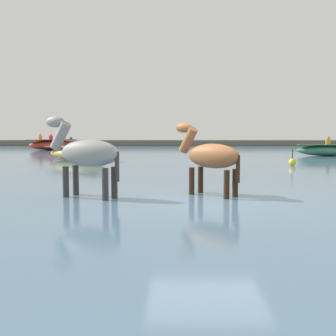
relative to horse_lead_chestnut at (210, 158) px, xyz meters
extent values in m
plane|color=#756B56|center=(-0.13, -0.68, -1.16)|extent=(120.00, 120.00, 0.00)
cube|color=slate|center=(-0.13, 9.32, -1.00)|extent=(90.00, 90.00, 0.32)
ellipsoid|color=brown|center=(0.06, -0.05, 0.05)|extent=(1.35, 1.26, 0.55)
cylinder|color=black|center=(-0.41, 0.14, -0.69)|extent=(0.13, 0.13, 0.93)
cylinder|color=black|center=(-0.19, 0.39, -0.69)|extent=(0.13, 0.13, 0.93)
cylinder|color=black|center=(0.31, -0.49, -0.69)|extent=(0.13, 0.13, 0.93)
cylinder|color=black|center=(0.53, -0.25, -0.69)|extent=(0.13, 0.13, 0.93)
cylinder|color=brown|center=(-0.48, 0.43, 0.39)|extent=(0.52, 0.50, 0.63)
ellipsoid|color=brown|center=(-0.59, 0.52, 0.68)|extent=(0.48, 0.46, 0.24)
cylinder|color=black|center=(0.55, -0.48, -0.21)|extent=(0.09, 0.09, 0.59)
ellipsoid|color=gray|center=(-2.65, -0.38, 0.13)|extent=(1.55, 1.06, 0.59)
cylinder|color=#31312F|center=(-3.19, -0.33, -0.66)|extent=(0.14, 0.14, 1.00)
cylinder|color=#31312F|center=(-3.05, -0.01, -0.66)|extent=(0.14, 0.14, 1.00)
cylinder|color=#31312F|center=(-2.25, -0.75, -0.66)|extent=(0.14, 0.14, 1.00)
cylinder|color=#31312F|center=(-2.11, -0.43, -0.66)|extent=(0.14, 0.14, 1.00)
cylinder|color=gray|center=(-3.35, -0.06, 0.50)|extent=(0.59, 0.43, 0.67)
ellipsoid|color=gray|center=(-3.49, 0.00, 0.81)|extent=(0.55, 0.40, 0.25)
cylinder|color=#31312F|center=(-2.01, -0.66, -0.14)|extent=(0.09, 0.09, 0.63)
ellipsoid|color=#BC382D|center=(-10.35, 22.89, -0.46)|extent=(3.49, 3.75, 0.76)
cube|color=maroon|center=(-10.35, 22.89, -0.06)|extent=(3.35, 3.60, 0.04)
cube|color=black|center=(-9.18, 24.26, 0.01)|extent=(0.20, 0.20, 0.18)
cube|color=gold|center=(-10.97, 22.03, 0.11)|extent=(0.31, 0.31, 0.30)
sphere|color=beige|center=(-10.97, 22.03, 0.35)|extent=(0.18, 0.18, 0.18)
cube|color=red|center=(-10.43, 22.96, 0.11)|extent=(0.31, 0.31, 0.30)
sphere|color=beige|center=(-10.43, 22.96, 0.35)|extent=(0.18, 0.18, 0.18)
ellipsoid|color=gold|center=(-5.62, 11.03, -0.52)|extent=(3.76, 3.22, 0.65)
cube|color=olive|center=(-5.62, 11.03, -0.18)|extent=(3.61, 3.10, 0.04)
cube|color=black|center=(-7.08, 12.13, -0.11)|extent=(0.19, 0.20, 0.18)
ellipsoid|color=#337556|center=(8.09, 15.21, -0.53)|extent=(3.70, 1.67, 0.63)
cube|color=#1E4634|center=(8.09, 15.21, -0.20)|extent=(3.55, 1.61, 0.04)
cube|color=gold|center=(8.10, 15.30, -0.03)|extent=(0.28, 0.22, 0.30)
sphere|color=#A37556|center=(8.10, 15.30, 0.21)|extent=(0.18, 0.18, 0.18)
sphere|color=yellow|center=(4.12, 8.27, -0.69)|extent=(0.30, 0.30, 0.30)
cylinder|color=black|center=(4.12, 8.27, -0.35)|extent=(0.04, 0.04, 0.39)
cube|color=#605B4C|center=(-0.13, 32.19, -0.72)|extent=(80.00, 2.40, 0.88)
camera|label=1|loc=(-0.78, -9.48, 0.60)|focal=45.18mm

